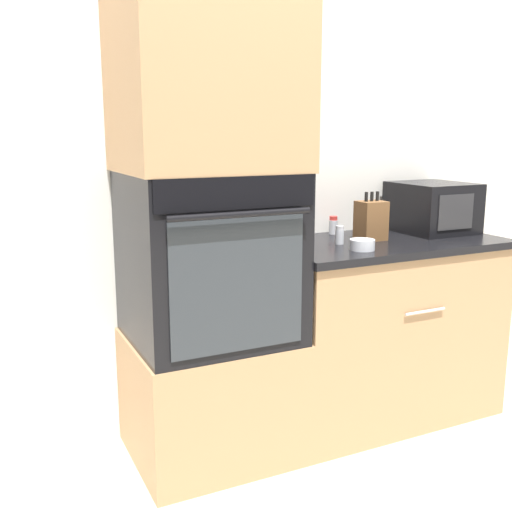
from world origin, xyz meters
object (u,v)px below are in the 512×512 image
at_px(wall_oven, 209,257).
at_px(condiment_jar_far, 340,235).
at_px(knife_block, 371,220).
at_px(bowl, 362,245).
at_px(condiment_jar_near, 294,232).
at_px(microwave, 432,207).
at_px(condiment_jar_mid, 333,225).

height_order(wall_oven, condiment_jar_far, wall_oven).
distance_m(wall_oven, knife_block, 0.85).
height_order(knife_block, condiment_jar_far, knife_block).
relative_size(bowl, condiment_jar_near, 1.58).
relative_size(bowl, condiment_jar_far, 1.29).
bearing_deg(microwave, wall_oven, -176.08).
bearing_deg(microwave, condiment_jar_mid, 162.21).
height_order(knife_block, condiment_jar_near, knife_block).
xyz_separation_m(knife_block, condiment_jar_mid, (-0.07, 0.22, -0.05)).
bearing_deg(condiment_jar_mid, bowl, -105.57).
bearing_deg(wall_oven, condiment_jar_mid, 17.76).
xyz_separation_m(microwave, bowl, (-0.61, -0.25, -0.10)).
bearing_deg(microwave, condiment_jar_far, -172.08).
distance_m(wall_oven, condiment_jar_mid, 0.81).
relative_size(knife_block, bowl, 2.09).
relative_size(knife_block, condiment_jar_far, 2.71).
distance_m(condiment_jar_near, condiment_jar_mid, 0.25).
xyz_separation_m(wall_oven, knife_block, (0.84, 0.03, 0.10)).
bearing_deg(condiment_jar_far, condiment_jar_near, 121.37).
relative_size(bowl, condiment_jar_mid, 1.20).
height_order(knife_block, condiment_jar_mid, knife_block).
bearing_deg(knife_block, condiment_jar_mid, 107.91).
bearing_deg(knife_block, condiment_jar_far, -171.68).
bearing_deg(wall_oven, bowl, -13.90).
bearing_deg(bowl, condiment_jar_near, 110.43).
xyz_separation_m(microwave, condiment_jar_mid, (-0.50, 0.16, -0.08)).
bearing_deg(microwave, knife_block, -172.26).
bearing_deg(condiment_jar_near, bowl, -69.57).
bearing_deg(condiment_jar_far, condiment_jar_mid, 63.05).
height_order(bowl, condiment_jar_far, condiment_jar_far).
distance_m(bowl, condiment_jar_far, 0.16).
relative_size(wall_oven, condiment_jar_far, 8.27).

